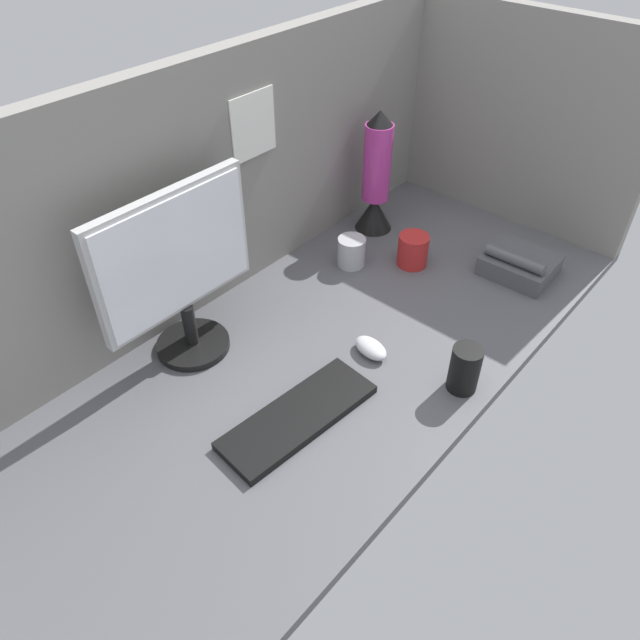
% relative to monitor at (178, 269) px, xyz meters
% --- Properties ---
extents(ground_plane, '(1.80, 0.80, 0.03)m').
position_rel_monitor_xyz_m(ground_plane, '(0.22, -0.25, -0.25)').
color(ground_plane, '#515156').
extents(cubicle_wall_back, '(1.80, 0.06, 0.62)m').
position_rel_monitor_xyz_m(cubicle_wall_back, '(0.22, 0.12, 0.08)').
color(cubicle_wall_back, gray).
rests_on(cubicle_wall_back, ground_plane).
extents(cubicle_wall_side, '(0.05, 0.80, 0.62)m').
position_rel_monitor_xyz_m(cubicle_wall_side, '(1.10, -0.25, 0.08)').
color(cubicle_wall_side, gray).
rests_on(cubicle_wall_side, ground_plane).
extents(monitor, '(0.41, 0.18, 0.43)m').
position_rel_monitor_xyz_m(monitor, '(0.00, 0.00, 0.00)').
color(monitor, black).
rests_on(monitor, ground_plane).
extents(keyboard, '(0.38, 0.16, 0.02)m').
position_rel_monitor_xyz_m(keyboard, '(0.00, -0.36, -0.22)').
color(keyboard, black).
rests_on(keyboard, ground_plane).
extents(mouse, '(0.07, 0.11, 0.03)m').
position_rel_monitor_xyz_m(mouse, '(0.27, -0.35, -0.22)').
color(mouse, silver).
rests_on(mouse, ground_plane).
extents(mug_black_travel, '(0.07, 0.07, 0.12)m').
position_rel_monitor_xyz_m(mug_black_travel, '(0.32, -0.58, -0.18)').
color(mug_black_travel, black).
rests_on(mug_black_travel, ground_plane).
extents(mug_steel, '(0.08, 0.08, 0.09)m').
position_rel_monitor_xyz_m(mug_steel, '(0.54, -0.08, -0.19)').
color(mug_steel, '#B2B2B7').
rests_on(mug_steel, ground_plane).
extents(mug_red_plastic, '(0.09, 0.09, 0.09)m').
position_rel_monitor_xyz_m(mug_red_plastic, '(0.66, -0.21, -0.19)').
color(mug_red_plastic, red).
rests_on(mug_red_plastic, ground_plane).
extents(lava_lamp, '(0.12, 0.12, 0.38)m').
position_rel_monitor_xyz_m(lava_lamp, '(0.74, -0.00, -0.07)').
color(lava_lamp, black).
rests_on(lava_lamp, ground_plane).
extents(desk_phone, '(0.18, 0.20, 0.09)m').
position_rel_monitor_xyz_m(desk_phone, '(0.82, -0.47, -0.20)').
color(desk_phone, '#4C4C51').
rests_on(desk_phone, ground_plane).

